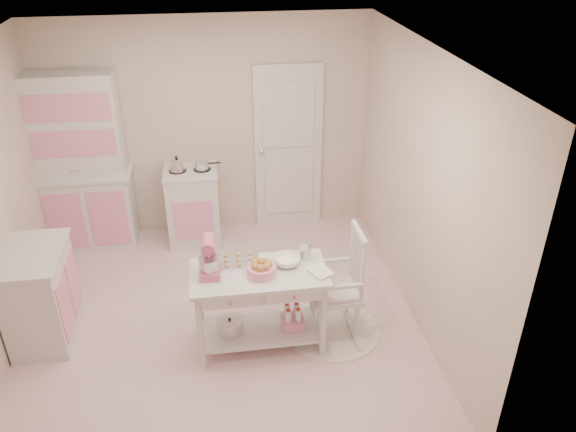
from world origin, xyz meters
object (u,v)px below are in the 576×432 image
(hutch, at_px, (81,165))
(base_cabinet, at_px, (41,295))
(stove, at_px, (193,205))
(rocking_chair, at_px, (335,283))
(stand_mixer, at_px, (209,258))
(bread_basket, at_px, (262,271))
(work_table, at_px, (260,308))

(hutch, relative_size, base_cabinet, 2.26)
(stove, bearing_deg, rocking_chair, -55.91)
(stand_mixer, bearing_deg, rocking_chair, 5.60)
(stove, height_order, bread_basket, stove)
(hutch, distance_m, base_cabinet, 1.75)
(stove, height_order, base_cabinet, same)
(rocking_chair, bearing_deg, work_table, -175.39)
(stove, relative_size, stand_mixer, 2.71)
(base_cabinet, height_order, rocking_chair, rocking_chair)
(rocking_chair, distance_m, stand_mixer, 1.20)
(hutch, bearing_deg, rocking_chair, -38.26)
(stand_mixer, bearing_deg, bread_basket, -6.22)
(hutch, relative_size, bread_basket, 8.32)
(rocking_chair, bearing_deg, stove, 122.67)
(base_cabinet, bearing_deg, bread_basket, -12.87)
(stove, xyz_separation_m, bread_basket, (0.61, -2.05, 0.39))
(hutch, distance_m, stove, 1.33)
(hutch, distance_m, rocking_chair, 3.22)
(work_table, relative_size, stand_mixer, 3.53)
(hutch, relative_size, rocking_chair, 1.89)
(hutch, xyz_separation_m, base_cabinet, (-0.19, -1.64, -0.58))
(hutch, xyz_separation_m, stand_mixer, (1.37, -2.03, -0.07))
(stand_mixer, xyz_separation_m, bread_basket, (0.44, -0.07, -0.12))
(rocking_chair, xyz_separation_m, bread_basket, (-0.69, -0.12, 0.30))
(hutch, height_order, bread_basket, hutch)
(rocking_chair, relative_size, work_table, 0.92)
(stove, bearing_deg, work_table, -73.41)
(stove, bearing_deg, hutch, 177.61)
(base_cabinet, distance_m, stand_mixer, 1.69)
(stove, xyz_separation_m, stand_mixer, (0.17, -1.98, 0.51))
(stand_mixer, relative_size, bread_basket, 1.36)
(hutch, bearing_deg, bread_basket, -49.12)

